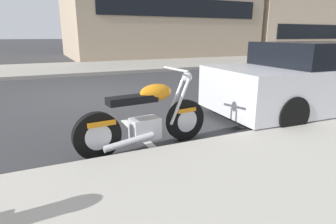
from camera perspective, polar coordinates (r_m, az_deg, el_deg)
The scene contains 6 objects.
ground_plane at distance 7.62m, azimuth -13.94°, elevation 3.04°, with size 260.00×260.00×0.00m, color #333335.
sidewalk_far_curb at distance 19.34m, azimuth 19.27°, elevation 10.05°, with size 120.00×5.00×0.14m, color gray.
parking_stall_stripe at distance 4.41m, azimuth -4.97°, elevation -5.42°, with size 0.12×2.20×0.01m, color silver.
parked_motorcycle at distance 3.93m, azimuth -4.43°, elevation -1.53°, with size 1.99×0.62×1.11m.
parked_car_at_intersection at distance 6.59m, azimuth 28.11°, elevation 5.89°, with size 4.63×2.06×1.43m.
townhouse_mid_block at distance 30.44m, azimuth 21.23°, elevation 19.24°, with size 11.95×10.60×8.33m.
Camera 1 is at (-1.39, -7.33, 1.56)m, focal length 30.03 mm.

